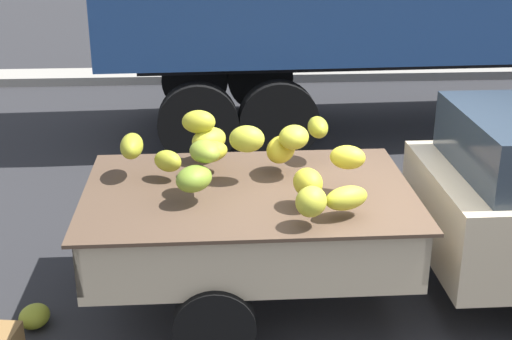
% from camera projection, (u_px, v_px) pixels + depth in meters
% --- Properties ---
extents(ground, '(220.00, 220.00, 0.00)m').
position_uv_depth(ground, '(402.00, 311.00, 6.24)').
color(ground, '#28282B').
extents(curb_strip, '(80.00, 0.80, 0.16)m').
position_uv_depth(curb_strip, '(296.00, 74.00, 13.95)').
color(curb_strip, gray).
rests_on(curb_strip, ground).
extents(pickup_truck, '(4.90, 1.90, 1.70)m').
position_uv_depth(pickup_truck, '(467.00, 204.00, 6.20)').
color(pickup_truck, '#CCB793').
rests_on(pickup_truck, ground).
extents(fallen_banana_bunch_near_tailgate, '(0.29, 0.33, 0.18)m').
position_uv_depth(fallen_banana_bunch_near_tailgate, '(34.00, 316.00, 6.00)').
color(fallen_banana_bunch_near_tailgate, '#99A12A').
rests_on(fallen_banana_bunch_near_tailgate, ground).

